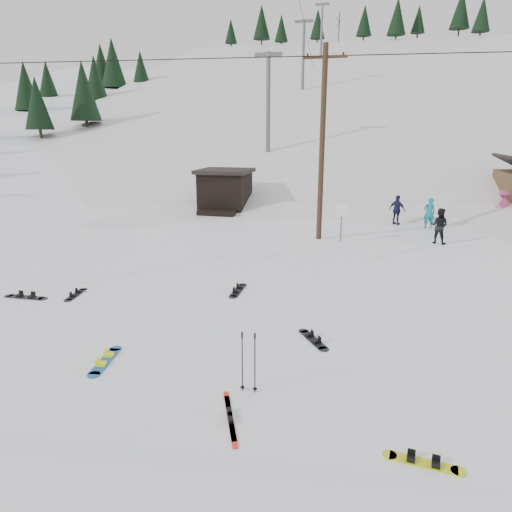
# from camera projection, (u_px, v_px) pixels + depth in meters

# --- Properties ---
(ground) EXTENTS (200.00, 200.00, 0.00)m
(ground) POSITION_uv_depth(u_px,v_px,m) (163.00, 374.00, 10.06)
(ground) COLOR white
(ground) RESTS_ON ground
(ski_slope) EXTENTS (60.00, 85.24, 65.97)m
(ski_slope) POSITION_uv_depth(u_px,v_px,m) (331.00, 256.00, 64.83)
(ski_slope) COLOR silver
(ski_slope) RESTS_ON ground
(ridge_left) EXTENTS (47.54, 95.03, 58.38)m
(ridge_left) POSITION_uv_depth(u_px,v_px,m) (77.00, 247.00, 66.04)
(ridge_left) COLOR white
(ridge_left) RESTS_ON ground
(treeline_left) EXTENTS (20.00, 64.00, 10.00)m
(treeline_left) POSITION_uv_depth(u_px,v_px,m) (43.00, 175.00, 55.17)
(treeline_left) COLOR black
(treeline_left) RESTS_ON ground
(treeline_crest) EXTENTS (50.00, 6.00, 10.00)m
(treeline_crest) POSITION_uv_depth(u_px,v_px,m) (346.00, 158.00, 90.73)
(treeline_crest) COLOR black
(treeline_crest) RESTS_ON ski_slope
(utility_pole) EXTENTS (2.00, 0.26, 9.00)m
(utility_pole) POSITION_uv_depth(u_px,v_px,m) (322.00, 142.00, 21.50)
(utility_pole) COLOR #3A2819
(utility_pole) RESTS_ON ground
(trail_sign) EXTENTS (0.50, 0.09, 1.85)m
(trail_sign) POSITION_uv_depth(u_px,v_px,m) (342.00, 216.00, 21.76)
(trail_sign) COLOR #595B60
(trail_sign) RESTS_ON ground
(lift_hut) EXTENTS (3.40, 4.10, 2.75)m
(lift_hut) POSITION_uv_depth(u_px,v_px,m) (225.00, 190.00, 30.46)
(lift_hut) COLOR black
(lift_hut) RESTS_ON ground
(lift_tower_near) EXTENTS (2.20, 0.36, 8.00)m
(lift_tower_near) POSITION_uv_depth(u_px,v_px,m) (268.00, 97.00, 37.01)
(lift_tower_near) COLOR #595B60
(lift_tower_near) RESTS_ON ski_slope
(lift_tower_mid) EXTENTS (2.20, 0.36, 8.00)m
(lift_tower_mid) POSITION_uv_depth(u_px,v_px,m) (303.00, 51.00, 54.05)
(lift_tower_mid) COLOR #595B60
(lift_tower_mid) RESTS_ON ski_slope
(lift_tower_far) EXTENTS (2.20, 0.36, 8.00)m
(lift_tower_far) POSITION_uv_depth(u_px,v_px,m) (322.00, 27.00, 71.08)
(lift_tower_far) COLOR #595B60
(lift_tower_far) RESTS_ON ski_slope
(hero_snowboard) EXTENTS (0.46, 1.52, 0.11)m
(hero_snowboard) POSITION_uv_depth(u_px,v_px,m) (105.00, 360.00, 10.61)
(hero_snowboard) COLOR #1A5AAA
(hero_snowboard) RESTS_ON ground
(hero_skis) EXTENTS (0.77, 1.66, 0.09)m
(hero_skis) POSITION_uv_depth(u_px,v_px,m) (230.00, 417.00, 8.52)
(hero_skis) COLOR red
(hero_skis) RESTS_ON ground
(ski_poles) EXTENTS (0.36, 0.10, 1.31)m
(ski_poles) POSITION_uv_depth(u_px,v_px,m) (249.00, 362.00, 9.25)
(ski_poles) COLOR black
(ski_poles) RESTS_ON ground
(board_scatter_a) EXTENTS (1.53, 0.31, 0.11)m
(board_scatter_a) POSITION_uv_depth(u_px,v_px,m) (26.00, 297.00, 14.68)
(board_scatter_a) COLOR black
(board_scatter_a) RESTS_ON ground
(board_scatter_b) EXTENTS (0.39, 1.30, 0.09)m
(board_scatter_b) POSITION_uv_depth(u_px,v_px,m) (76.00, 294.00, 14.91)
(board_scatter_b) COLOR black
(board_scatter_b) RESTS_ON ground
(board_scatter_d) EXTENTS (0.89, 1.20, 0.10)m
(board_scatter_d) POSITION_uv_depth(u_px,v_px,m) (313.00, 339.00, 11.70)
(board_scatter_d) COLOR black
(board_scatter_d) RESTS_ON ground
(board_scatter_e) EXTENTS (1.28, 0.38, 0.09)m
(board_scatter_e) POSITION_uv_depth(u_px,v_px,m) (423.00, 462.00, 7.36)
(board_scatter_e) COLOR yellow
(board_scatter_e) RESTS_ON ground
(board_scatter_f) EXTENTS (0.29, 1.52, 0.11)m
(board_scatter_f) POSITION_uv_depth(u_px,v_px,m) (238.00, 290.00, 15.29)
(board_scatter_f) COLOR black
(board_scatter_f) RESTS_ON ground
(skier_teal) EXTENTS (0.66, 0.48, 1.69)m
(skier_teal) POSITION_uv_depth(u_px,v_px,m) (429.00, 213.00, 24.95)
(skier_teal) COLOR #0D7C8B
(skier_teal) RESTS_ON ground
(skier_dark) EXTENTS (1.01, 0.91, 1.70)m
(skier_dark) POSITION_uv_depth(u_px,v_px,m) (439.00, 226.00, 21.57)
(skier_dark) COLOR black
(skier_dark) RESTS_ON ground
(skier_pink) EXTENTS (1.31, 1.08, 1.76)m
(skier_pink) POSITION_uv_depth(u_px,v_px,m) (502.00, 205.00, 27.41)
(skier_pink) COLOR #CE497D
(skier_pink) RESTS_ON ground
(skier_navy) EXTENTS (1.05, 0.88, 1.69)m
(skier_navy) POSITION_uv_depth(u_px,v_px,m) (397.00, 210.00, 25.94)
(skier_navy) COLOR #161637
(skier_navy) RESTS_ON ground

